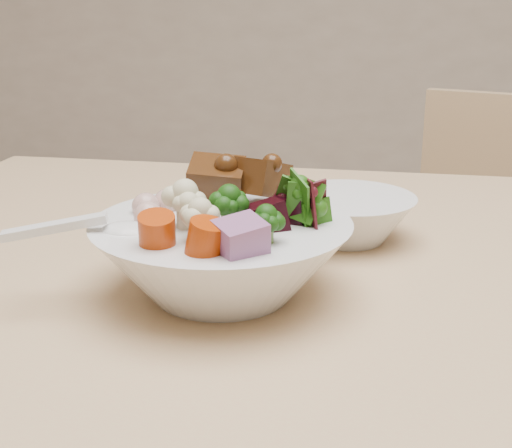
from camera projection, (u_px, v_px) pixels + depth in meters
The scene contains 4 objects.
chair_far at pixel (500, 306), 1.37m from camera, with size 0.52×0.52×0.89m.
food_bowl at pixel (224, 252), 0.62m from camera, with size 0.23×0.23×0.12m.
soup_spoon at pixel (108, 230), 0.59m from camera, with size 0.13×0.06×0.02m.
side_bowl at pixel (347, 218), 0.76m from camera, with size 0.15×0.15×0.05m, color silver, non-canonical shape.
Camera 1 is at (-0.12, -0.64, 1.07)m, focal length 50.00 mm.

